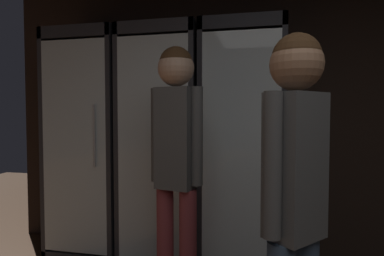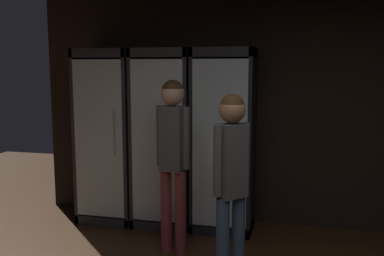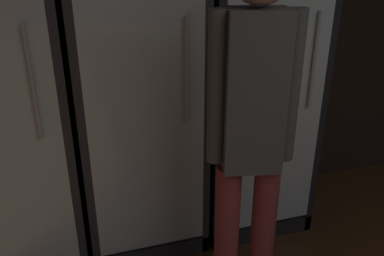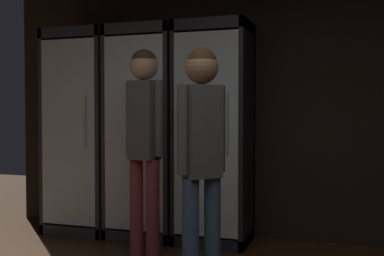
% 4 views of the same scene
% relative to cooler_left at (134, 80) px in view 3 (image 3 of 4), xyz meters
% --- Properties ---
extents(cooler_left, '(0.65, 0.58, 2.00)m').
position_rel_cooler_left_xyz_m(cooler_left, '(0.00, 0.00, 0.00)').
color(cooler_left, '#2B2B30').
rests_on(cooler_left, ground).
extents(cooler_center, '(0.65, 0.58, 2.00)m').
position_rel_cooler_left_xyz_m(cooler_center, '(0.68, -0.00, 0.00)').
color(cooler_center, black).
rests_on(cooler_center, ground).
extents(shopper_near, '(0.34, 0.22, 1.68)m').
position_rel_cooler_left_xyz_m(shopper_near, '(0.32, -0.79, 0.07)').
color(shopper_near, brown).
rests_on(shopper_near, ground).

